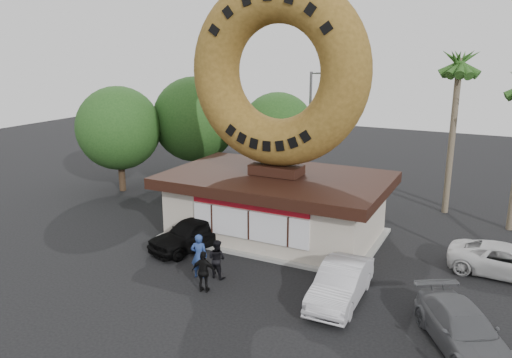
{
  "coord_description": "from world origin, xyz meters",
  "views": [
    {
      "loc": [
        10.14,
        -16.5,
        9.57
      ],
      "look_at": [
        -0.16,
        4.0,
        3.51
      ],
      "focal_mm": 35.0,
      "sensor_mm": 36.0,
      "label": 1
    }
  ],
  "objects_px": {
    "person_center": "(217,259)",
    "car_white": "(508,261)",
    "car_black": "(193,233)",
    "donut_shop": "(276,203)",
    "person_left": "(199,256)",
    "street_lamp": "(312,123)",
    "giant_donut": "(278,72)",
    "car_silver": "(341,283)",
    "car_grey": "(463,329)",
    "person_right": "(204,272)"
  },
  "relations": [
    {
      "from": "person_center",
      "to": "car_white",
      "type": "relative_size",
      "value": 0.35
    },
    {
      "from": "car_black",
      "to": "donut_shop",
      "type": "bearing_deg",
      "value": 68.33
    },
    {
      "from": "person_left",
      "to": "car_black",
      "type": "height_order",
      "value": "person_left"
    },
    {
      "from": "street_lamp",
      "to": "person_center",
      "type": "relative_size",
      "value": 4.7
    },
    {
      "from": "giant_donut",
      "to": "street_lamp",
      "type": "bearing_deg",
      "value": 100.51
    },
    {
      "from": "car_silver",
      "to": "car_grey",
      "type": "xyz_separation_m",
      "value": [
        4.52,
        -1.22,
        -0.07
      ]
    },
    {
      "from": "street_lamp",
      "to": "car_white",
      "type": "xyz_separation_m",
      "value": [
        12.78,
        -9.91,
        -3.81
      ]
    },
    {
      "from": "car_grey",
      "to": "car_black",
      "type": "bearing_deg",
      "value": 135.45
    },
    {
      "from": "street_lamp",
      "to": "car_silver",
      "type": "bearing_deg",
      "value": -65.36
    },
    {
      "from": "car_grey",
      "to": "street_lamp",
      "type": "bearing_deg",
      "value": 94.19
    },
    {
      "from": "donut_shop",
      "to": "street_lamp",
      "type": "relative_size",
      "value": 1.4
    },
    {
      "from": "person_left",
      "to": "giant_donut",
      "type": "bearing_deg",
      "value": -118.98
    },
    {
      "from": "person_left",
      "to": "car_grey",
      "type": "relative_size",
      "value": 0.42
    },
    {
      "from": "person_right",
      "to": "car_black",
      "type": "relative_size",
      "value": 0.38
    },
    {
      "from": "donut_shop",
      "to": "person_right",
      "type": "relative_size",
      "value": 6.45
    },
    {
      "from": "street_lamp",
      "to": "person_left",
      "type": "xyz_separation_m",
      "value": [
        0.99,
        -16.0,
        -3.5
      ]
    },
    {
      "from": "street_lamp",
      "to": "car_white",
      "type": "relative_size",
      "value": 1.65
    },
    {
      "from": "giant_donut",
      "to": "car_white",
      "type": "relative_size",
      "value": 1.9
    },
    {
      "from": "person_left",
      "to": "person_center",
      "type": "relative_size",
      "value": 1.15
    },
    {
      "from": "street_lamp",
      "to": "person_left",
      "type": "relative_size",
      "value": 4.08
    },
    {
      "from": "person_left",
      "to": "person_center",
      "type": "bearing_deg",
      "value": -175.53
    },
    {
      "from": "donut_shop",
      "to": "giant_donut",
      "type": "height_order",
      "value": "giant_donut"
    },
    {
      "from": "street_lamp",
      "to": "car_white",
      "type": "bearing_deg",
      "value": -37.77
    },
    {
      "from": "person_left",
      "to": "donut_shop",
      "type": "bearing_deg",
      "value": -119.0
    },
    {
      "from": "giant_donut",
      "to": "car_black",
      "type": "xyz_separation_m",
      "value": [
        -2.92,
        -3.42,
        -7.63
      ]
    },
    {
      "from": "person_center",
      "to": "donut_shop",
      "type": "bearing_deg",
      "value": -86.0
    },
    {
      "from": "person_right",
      "to": "car_white",
      "type": "distance_m",
      "value": 13.02
    },
    {
      "from": "street_lamp",
      "to": "person_left",
      "type": "bearing_deg",
      "value": -86.48
    },
    {
      "from": "person_right",
      "to": "car_silver",
      "type": "bearing_deg",
      "value": -174.53
    },
    {
      "from": "person_right",
      "to": "car_black",
      "type": "height_order",
      "value": "person_right"
    },
    {
      "from": "car_black",
      "to": "car_silver",
      "type": "xyz_separation_m",
      "value": [
        8.08,
        -1.88,
        -0.03
      ]
    },
    {
      "from": "car_black",
      "to": "car_silver",
      "type": "relative_size",
      "value": 1.0
    },
    {
      "from": "street_lamp",
      "to": "car_grey",
      "type": "distance_m",
      "value": 20.51
    },
    {
      "from": "giant_donut",
      "to": "car_black",
      "type": "relative_size",
      "value": 2.02
    },
    {
      "from": "donut_shop",
      "to": "street_lamp",
      "type": "bearing_deg",
      "value": 100.5
    },
    {
      "from": "car_silver",
      "to": "car_grey",
      "type": "height_order",
      "value": "car_silver"
    },
    {
      "from": "person_right",
      "to": "car_grey",
      "type": "height_order",
      "value": "person_right"
    },
    {
      "from": "giant_donut",
      "to": "person_right",
      "type": "relative_size",
      "value": 5.31
    },
    {
      "from": "person_left",
      "to": "car_white",
      "type": "height_order",
      "value": "person_left"
    },
    {
      "from": "donut_shop",
      "to": "car_grey",
      "type": "xyz_separation_m",
      "value": [
        9.68,
        -6.51,
        -1.09
      ]
    },
    {
      "from": "person_right",
      "to": "car_white",
      "type": "xyz_separation_m",
      "value": [
        10.9,
        7.13,
        -0.19
      ]
    },
    {
      "from": "person_right",
      "to": "car_grey",
      "type": "xyz_separation_m",
      "value": [
        9.65,
        0.51,
        -0.19
      ]
    },
    {
      "from": "street_lamp",
      "to": "car_black",
      "type": "distance_m",
      "value": 13.97
    },
    {
      "from": "person_right",
      "to": "car_black",
      "type": "xyz_separation_m",
      "value": [
        -2.95,
        3.61,
        -0.09
      ]
    },
    {
      "from": "giant_donut",
      "to": "car_white",
      "type": "bearing_deg",
      "value": 0.49
    },
    {
      "from": "street_lamp",
      "to": "person_center",
      "type": "bearing_deg",
      "value": -83.91
    },
    {
      "from": "donut_shop",
      "to": "person_left",
      "type": "relative_size",
      "value": 5.72
    },
    {
      "from": "car_grey",
      "to": "donut_shop",
      "type": "bearing_deg",
      "value": 115.37
    },
    {
      "from": "giant_donut",
      "to": "person_center",
      "type": "xyz_separation_m",
      "value": [
        -0.18,
        -5.68,
        -7.56
      ]
    },
    {
      "from": "person_center",
      "to": "car_white",
      "type": "distance_m",
      "value": 12.52
    }
  ]
}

